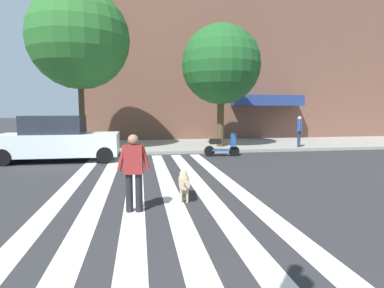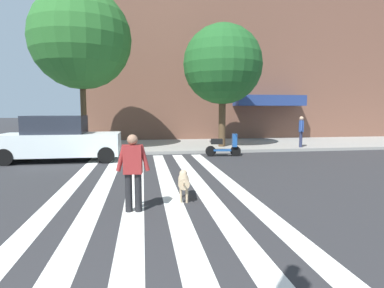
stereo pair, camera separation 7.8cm
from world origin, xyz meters
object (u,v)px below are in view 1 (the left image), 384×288
pedestrian_dog_walker (134,169)px  pedestrian_bystander (299,130)px  parked_car_behind_first (58,140)px  street_tree_nearest (79,39)px  street_tree_middle (221,65)px  dog_on_leash (184,181)px  parked_scooter (222,146)px

pedestrian_dog_walker → pedestrian_bystander: size_ratio=1.00×
parked_car_behind_first → street_tree_nearest: bearing=77.9°
street_tree_middle → dog_on_leash: 10.65m
parked_scooter → pedestrian_dog_walker: 8.38m
parked_scooter → pedestrian_dog_walker: size_ratio=1.00×
street_tree_nearest → street_tree_middle: bearing=2.6°
dog_on_leash → pedestrian_bystander: (7.38, 8.30, 0.63)m
street_tree_nearest → pedestrian_dog_walker: (2.66, -9.69, -4.60)m
parked_car_behind_first → pedestrian_bystander: 11.89m
street_tree_nearest → street_tree_middle: 7.20m
parked_car_behind_first → street_tree_nearest: 5.29m
parked_car_behind_first → dog_on_leash: 7.77m
parked_car_behind_first → pedestrian_bystander: size_ratio=2.89×
parked_car_behind_first → street_tree_middle: bearing=20.4°
street_tree_nearest → pedestrian_bystander: street_tree_nearest is taller
parked_scooter → street_tree_middle: size_ratio=0.25×
street_tree_nearest → pedestrian_bystander: 12.07m
parked_scooter → dog_on_leash: bearing=-112.0°
pedestrian_dog_walker → dog_on_leash: (1.16, 0.75, -0.48)m
dog_on_leash → street_tree_middle: bearing=70.4°
street_tree_middle → pedestrian_bystander: size_ratio=3.95×
pedestrian_dog_walker → pedestrian_bystander: pedestrian_bystander is taller
parked_scooter → pedestrian_bystander: 4.99m
parked_car_behind_first → street_tree_nearest: (0.54, 2.52, 4.62)m
parked_car_behind_first → dog_on_leash: bearing=-55.8°
street_tree_middle → street_tree_nearest: bearing=-177.4°
parked_scooter → parked_car_behind_first: bearing=-177.9°
pedestrian_dog_walker → parked_car_behind_first: bearing=114.1°
street_tree_middle → dog_on_leash: street_tree_middle is taller
street_tree_nearest → street_tree_middle: street_tree_nearest is taller
parked_scooter → pedestrian_bystander: pedestrian_bystander is taller
street_tree_middle → pedestrian_dog_walker: (-4.46, -10.02, -3.59)m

